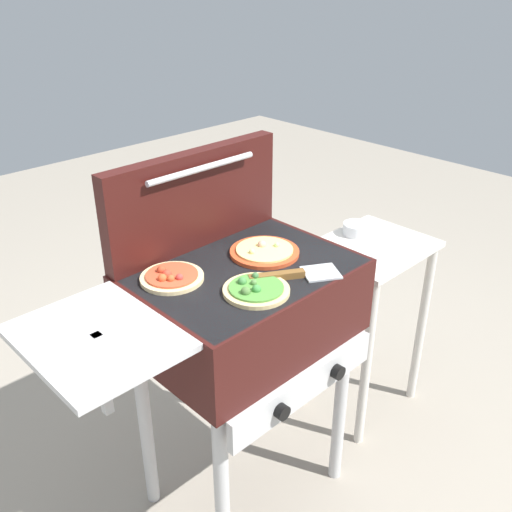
% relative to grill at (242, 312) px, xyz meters
% --- Properties ---
extents(ground_plane, '(8.00, 8.00, 0.00)m').
position_rel_grill_xyz_m(ground_plane, '(0.01, 0.00, -0.76)').
color(ground_plane, gray).
extents(grill, '(0.96, 0.53, 0.90)m').
position_rel_grill_xyz_m(grill, '(0.00, 0.00, 0.00)').
color(grill, '#38110F').
rests_on(grill, ground_plane).
extents(grill_lid_open, '(0.63, 0.08, 0.30)m').
position_rel_grill_xyz_m(grill_lid_open, '(0.01, 0.22, 0.30)').
color(grill_lid_open, '#38110F').
rests_on(grill_lid_open, grill).
extents(pizza_cheese, '(0.21, 0.21, 0.04)m').
position_rel_grill_xyz_m(pizza_cheese, '(0.12, 0.02, 0.15)').
color(pizza_cheese, '#C64723').
rests_on(pizza_cheese, grill).
extents(pizza_pepperoni, '(0.18, 0.18, 0.04)m').
position_rel_grill_xyz_m(pizza_pepperoni, '(-0.18, 0.09, 0.15)').
color(pizza_pepperoni, beige).
rests_on(pizza_pepperoni, grill).
extents(pizza_veggie, '(0.18, 0.18, 0.04)m').
position_rel_grill_xyz_m(pizza_veggie, '(-0.06, -0.12, 0.15)').
color(pizza_veggie, '#E0C17F').
rests_on(pizza_veggie, grill).
extents(spatula, '(0.25, 0.18, 0.02)m').
position_rel_grill_xyz_m(spatula, '(0.08, -0.14, 0.15)').
color(spatula, '#B7BABF').
rests_on(spatula, grill).
extents(prep_table, '(0.44, 0.36, 0.75)m').
position_rel_grill_xyz_m(prep_table, '(0.67, 0.00, -0.22)').
color(prep_table, beige).
rests_on(prep_table, ground_plane).
extents(topping_bowl_near, '(0.10, 0.10, 0.04)m').
position_rel_grill_xyz_m(topping_bowl_near, '(0.54, -0.06, 0.01)').
color(topping_bowl_near, silver).
rests_on(topping_bowl_near, prep_table).
extents(topping_bowl_far, '(0.10, 0.10, 0.04)m').
position_rel_grill_xyz_m(topping_bowl_far, '(0.70, 0.10, 0.01)').
color(topping_bowl_far, silver).
rests_on(topping_bowl_far, prep_table).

